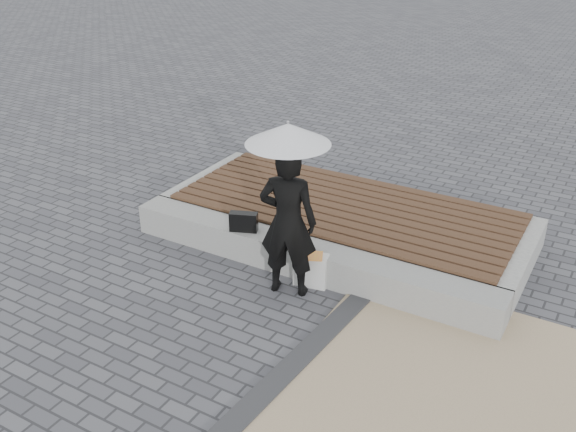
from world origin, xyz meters
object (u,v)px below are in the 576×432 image
Objects in this scene: canvas_tote at (311,270)px; handbag at (244,222)px; seating_ledge at (304,258)px; parasol at (288,134)px; woman at (288,222)px.

handbag is at bearing 161.61° from canvas_tote.
canvas_tote is (0.22, -0.23, 0.01)m from seating_ledge.
canvas_tote is (0.18, 0.24, -1.77)m from parasol.
seating_ledge is at bearing 122.77° from canvas_tote.
handbag is 0.84× the size of canvas_tote.
seating_ledge is 4.17× the size of parasol.
parasol is at bearing 81.60° from woman.
parasol is at bearing -137.25° from canvas_tote.
woman is 1.53× the size of parasol.
woman is 1.04m from handbag.
canvas_tote is at bearing -46.61° from seating_ledge.
parasol is at bearing -45.16° from handbag.
handbag is 1.11m from canvas_tote.
parasol is 3.35× the size of handbag.
seating_ledge is 1.85m from parasol.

